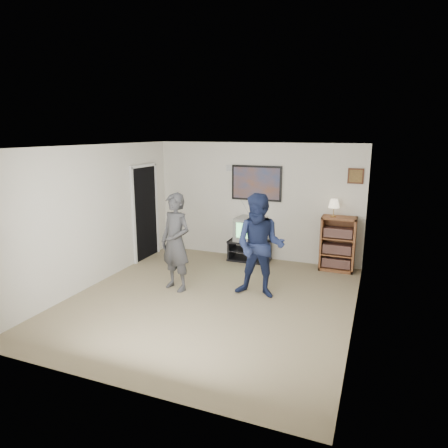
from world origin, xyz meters
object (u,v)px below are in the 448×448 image
Objects in this scene: crt_television at (250,229)px; bookshelf at (338,244)px; person_tall at (176,242)px; media_stand at (249,250)px; person_short at (260,246)px.

crt_television is 1.81m from bookshelf.
person_tall is at bearing -140.84° from bookshelf.
crt_television is at bearing 87.59° from person_tall.
crt_television is 0.35× the size of person_tall.
media_stand is 0.50× the size of person_short.
media_stand is 0.81× the size of bookshelf.
person_short is (-1.08, -1.81, 0.33)m from bookshelf.
crt_television is 1.92m from person_short.
bookshelf is (1.81, 0.05, -0.15)m from crt_television.
person_tall reaches higher than bookshelf.
person_short is at bearing -120.76° from bookshelf.
person_tall is at bearing -172.39° from person_short.
person_tall is at bearing -105.05° from crt_television.
bookshelf is 2.14m from person_short.
bookshelf is 0.63× the size of person_short.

